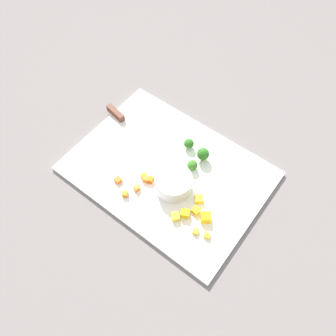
# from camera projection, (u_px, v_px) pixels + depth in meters

# --- Properties ---
(ground_plane) EXTENTS (4.00, 4.00, 0.00)m
(ground_plane) POSITION_uv_depth(u_px,v_px,m) (168.00, 172.00, 0.94)
(ground_plane) COLOR slate
(cutting_board) EXTENTS (0.51, 0.37, 0.01)m
(cutting_board) POSITION_uv_depth(u_px,v_px,m) (168.00, 171.00, 0.93)
(cutting_board) COLOR white
(cutting_board) RESTS_ON ground_plane
(prep_bowl) EXTENTS (0.09, 0.09, 0.05)m
(prep_bowl) POSITION_uv_depth(u_px,v_px,m) (173.00, 183.00, 0.88)
(prep_bowl) COLOR white
(prep_bowl) RESTS_ON cutting_board
(chef_knife) EXTENTS (0.31, 0.07, 0.02)m
(chef_knife) POSITION_uv_depth(u_px,v_px,m) (129.00, 125.00, 1.00)
(chef_knife) COLOR silver
(chef_knife) RESTS_ON cutting_board
(carrot_dice_0) EXTENTS (0.02, 0.02, 0.01)m
(carrot_dice_0) POSITION_uv_depth(u_px,v_px,m) (144.00, 176.00, 0.91)
(carrot_dice_0) COLOR orange
(carrot_dice_0) RESTS_ON cutting_board
(carrot_dice_1) EXTENTS (0.02, 0.02, 0.01)m
(carrot_dice_1) POSITION_uv_depth(u_px,v_px,m) (146.00, 179.00, 0.90)
(carrot_dice_1) COLOR orange
(carrot_dice_1) RESTS_ON cutting_board
(carrot_dice_2) EXTENTS (0.02, 0.02, 0.01)m
(carrot_dice_2) POSITION_uv_depth(u_px,v_px,m) (137.00, 188.00, 0.89)
(carrot_dice_2) COLOR orange
(carrot_dice_2) RESTS_ON cutting_board
(carrot_dice_3) EXTENTS (0.02, 0.02, 0.01)m
(carrot_dice_3) POSITION_uv_depth(u_px,v_px,m) (125.00, 194.00, 0.88)
(carrot_dice_3) COLOR orange
(carrot_dice_3) RESTS_ON cutting_board
(carrot_dice_4) EXTENTS (0.02, 0.02, 0.01)m
(carrot_dice_4) POSITION_uv_depth(u_px,v_px,m) (118.00, 180.00, 0.90)
(carrot_dice_4) COLOR orange
(carrot_dice_4) RESTS_ON cutting_board
(carrot_dice_5) EXTENTS (0.01, 0.02, 0.01)m
(carrot_dice_5) POSITION_uv_depth(u_px,v_px,m) (151.00, 180.00, 0.90)
(carrot_dice_5) COLOR orange
(carrot_dice_5) RESTS_ON cutting_board
(pepper_dice_0) EXTENTS (0.02, 0.01, 0.01)m
(pepper_dice_0) POSITION_uv_depth(u_px,v_px,m) (207.00, 236.00, 0.82)
(pepper_dice_0) COLOR yellow
(pepper_dice_0) RESTS_ON cutting_board
(pepper_dice_1) EXTENTS (0.03, 0.03, 0.02)m
(pepper_dice_1) POSITION_uv_depth(u_px,v_px,m) (206.00, 217.00, 0.84)
(pepper_dice_1) COLOR yellow
(pepper_dice_1) RESTS_ON cutting_board
(pepper_dice_2) EXTENTS (0.03, 0.03, 0.02)m
(pepper_dice_2) POSITION_uv_depth(u_px,v_px,m) (199.00, 199.00, 0.87)
(pepper_dice_2) COLOR yellow
(pepper_dice_2) RESTS_ON cutting_board
(pepper_dice_3) EXTENTS (0.03, 0.03, 0.02)m
(pepper_dice_3) POSITION_uv_depth(u_px,v_px,m) (185.00, 214.00, 0.85)
(pepper_dice_3) COLOR yellow
(pepper_dice_3) RESTS_ON cutting_board
(pepper_dice_4) EXTENTS (0.02, 0.02, 0.01)m
(pepper_dice_4) POSITION_uv_depth(u_px,v_px,m) (196.00, 211.00, 0.85)
(pepper_dice_4) COLOR yellow
(pepper_dice_4) RESTS_ON cutting_board
(pepper_dice_5) EXTENTS (0.02, 0.02, 0.01)m
(pepper_dice_5) POSITION_uv_depth(u_px,v_px,m) (196.00, 231.00, 0.83)
(pepper_dice_5) COLOR yellow
(pepper_dice_5) RESTS_ON cutting_board
(pepper_dice_6) EXTENTS (0.03, 0.03, 0.02)m
(pepper_dice_6) POSITION_uv_depth(u_px,v_px,m) (175.00, 217.00, 0.84)
(pepper_dice_6) COLOR yellow
(pepper_dice_6) RESTS_ON cutting_board
(broccoli_floret_0) EXTENTS (0.03, 0.03, 0.03)m
(broccoli_floret_0) POSITION_uv_depth(u_px,v_px,m) (192.00, 165.00, 0.91)
(broccoli_floret_0) COLOR #91B46D
(broccoli_floret_0) RESTS_ON cutting_board
(broccoli_floret_1) EXTENTS (0.03, 0.03, 0.03)m
(broccoli_floret_1) POSITION_uv_depth(u_px,v_px,m) (189.00, 144.00, 0.95)
(broccoli_floret_1) COLOR #82C05E
(broccoli_floret_1) RESTS_ON cutting_board
(broccoli_floret_2) EXTENTS (0.03, 0.03, 0.04)m
(broccoli_floret_2) POSITION_uv_depth(u_px,v_px,m) (203.00, 154.00, 0.92)
(broccoli_floret_2) COLOR #96B465
(broccoli_floret_2) RESTS_ON cutting_board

